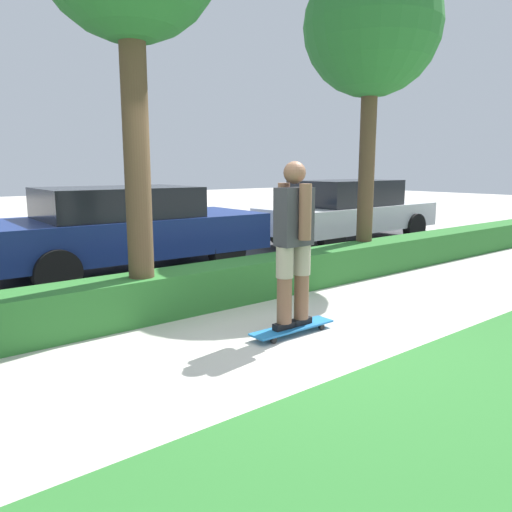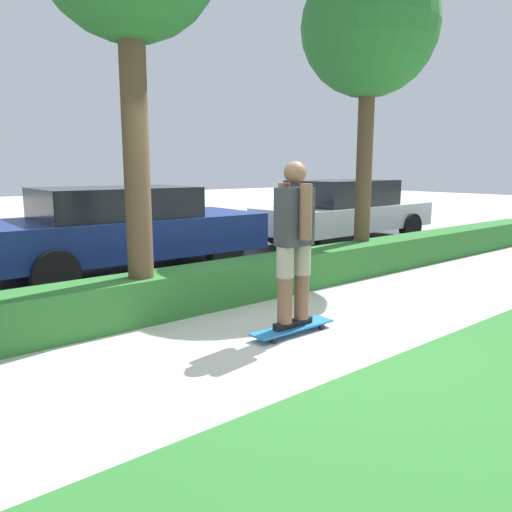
% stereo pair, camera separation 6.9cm
% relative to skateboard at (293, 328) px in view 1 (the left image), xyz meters
% --- Properties ---
extents(ground_plane, '(60.00, 60.00, 0.00)m').
position_rel_skateboard_xyz_m(ground_plane, '(-0.17, -0.09, -0.07)').
color(ground_plane, '#BCB7AD').
extents(street_asphalt, '(18.51, 5.00, 0.01)m').
position_rel_skateboard_xyz_m(street_asphalt, '(-0.17, 4.11, -0.07)').
color(street_asphalt, '#38383A').
rests_on(street_asphalt, ground_plane).
extents(hedge_row, '(18.51, 0.60, 0.53)m').
position_rel_skateboard_xyz_m(hedge_row, '(-0.17, 1.51, 0.19)').
color(hedge_row, '#2D702D').
rests_on(hedge_row, ground_plane).
extents(skateboard, '(1.03, 0.24, 0.08)m').
position_rel_skateboard_xyz_m(skateboard, '(0.00, 0.00, 0.00)').
color(skateboard, '#1E6BAD').
rests_on(skateboard, ground_plane).
extents(skater_person, '(0.51, 0.45, 1.76)m').
position_rel_skateboard_xyz_m(skater_person, '(-0.00, -0.00, 0.95)').
color(skater_person, black).
rests_on(skater_person, skateboard).
extents(tree_far, '(2.21, 2.21, 5.12)m').
position_rel_skateboard_xyz_m(tree_far, '(3.26, 1.70, 3.89)').
color(tree_far, brown).
rests_on(tree_far, ground_plane).
extents(parked_car_middle, '(4.76, 2.09, 1.46)m').
position_rel_skateboard_xyz_m(parked_car_middle, '(-0.03, 4.15, 0.70)').
color(parked_car_middle, navy).
rests_on(parked_car_middle, ground_plane).
extents(parked_car_rear, '(4.82, 1.87, 1.48)m').
position_rel_skateboard_xyz_m(parked_car_rear, '(5.54, 4.02, 0.71)').
color(parked_car_rear, silver).
rests_on(parked_car_rear, ground_plane).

